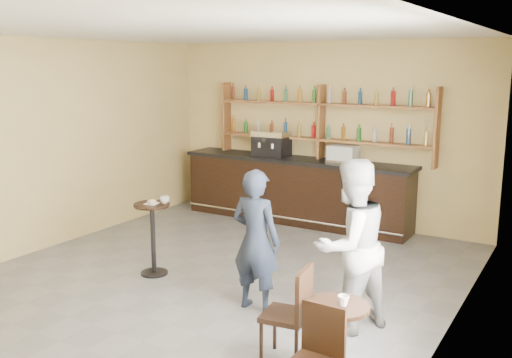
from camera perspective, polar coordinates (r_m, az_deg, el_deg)
The scene contains 21 objects.
floor at distance 7.67m, azimuth -4.42°, elevation -10.07°, with size 7.00×7.00×0.00m, color slate.
ceiling at distance 7.15m, azimuth -4.82°, elevation 14.55°, with size 7.00×7.00×0.00m, color white.
wall_back at distance 10.26m, azimuth 6.81°, elevation 4.59°, with size 7.00×7.00×0.00m, color tan.
wall_left at distance 9.29m, azimuth -19.91°, elevation 3.28°, with size 7.00×7.00×0.00m, color tan.
wall_right at distance 6.04m, azimuth 19.27°, elevation -0.72°, with size 7.00×7.00×0.00m, color tan.
window_pane at distance 4.88m, azimuth 16.38°, elevation -2.13°, with size 2.00×2.00×0.00m, color white.
window_frame at distance 4.88m, azimuth 16.31°, elevation -2.12°, with size 0.04×1.70×2.10m, color black, non-canonical shape.
shelf_unit at distance 10.12m, azimuth 6.53°, elevation 5.70°, with size 4.00×0.26×1.40m, color brown, non-canonical shape.
liquor_bottles at distance 10.11m, azimuth 6.55°, elevation 6.66°, with size 3.68×0.10×1.00m, color #8C5919, non-canonical shape.
bar_counter at distance 10.28m, azimuth 3.97°, elevation -1.11°, with size 4.29×0.84×1.16m, color black, non-canonical shape.
espresso_machine at distance 10.37m, azimuth 1.57°, elevation 3.55°, with size 0.63×0.41×0.45m, color black, non-canonical shape.
pastry_case at distance 9.78m, azimuth 8.72°, elevation 2.48°, with size 0.49×0.39×0.29m, color silver, non-canonical shape.
pedestal_table at distance 7.83m, azimuth -10.25°, elevation -5.94°, with size 0.48×0.48×0.99m, color black, non-canonical shape.
napkin at distance 7.70m, azimuth -10.38°, elevation -2.42°, with size 0.16×0.16×0.00m, color white.
donut at distance 7.68m, azimuth -10.38°, elevation -2.26°, with size 0.13×0.13×0.05m, color #BF8546.
cup_pedestal at distance 7.67m, azimuth -9.12°, elevation -2.07°, with size 0.12×0.12×0.10m, color white.
man_main at distance 6.54m, azimuth -0.02°, elevation -6.16°, with size 0.60×0.40×1.66m, color black.
cafe_table at distance 5.36m, azimuth 8.08°, elevation -15.83°, with size 0.57×0.57×0.72m, color black, non-canonical shape.
cup_cafe at distance 5.17m, azimuth 8.73°, elevation -11.93°, with size 0.10×0.10×0.09m, color white.
chair_west at distance 5.56m, azimuth 2.95°, elevation -13.35°, with size 0.41×0.41×0.95m, color black, non-canonical shape.
patron_second at distance 6.13m, azimuth 9.43°, elevation -6.58°, with size 0.90×0.70×1.85m, color #9D9EA2.
Camera 1 is at (4.14, -5.81, 2.80)m, focal length 40.00 mm.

